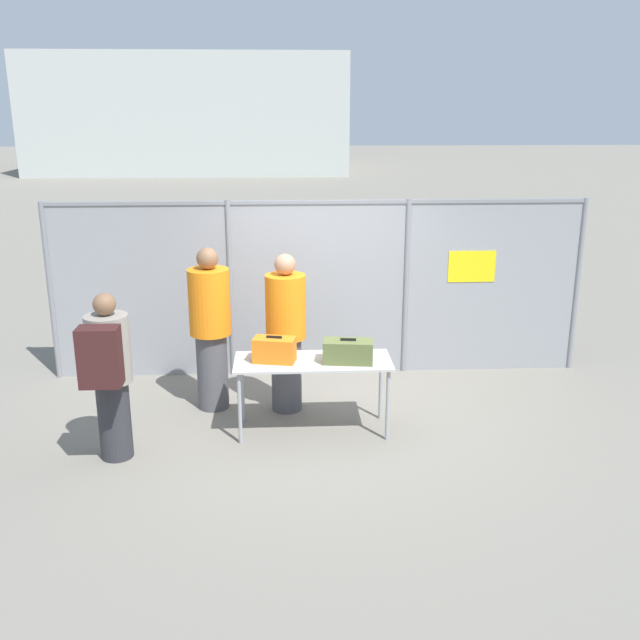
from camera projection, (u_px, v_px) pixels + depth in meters
ground_plane at (326, 423)px, 7.78m from camera, size 120.00×120.00×0.00m
fence_section at (320, 285)px, 8.96m from camera, size 6.72×0.07×2.23m
inspection_table at (313, 367)px, 7.41m from camera, size 1.63×0.65×0.79m
suitcase_orange at (274, 350)px, 7.32m from camera, size 0.46×0.31×0.28m
suitcase_olive at (348, 351)px, 7.30m from camera, size 0.54×0.31×0.26m
traveler_hooded at (109, 371)px, 6.73m from camera, size 0.41×0.64×1.67m
security_worker_near at (286, 331)px, 7.90m from camera, size 0.45×0.45×1.80m
security_worker_far at (210, 327)px, 7.94m from camera, size 0.46×0.46×1.86m
utility_trailer at (408, 301)px, 11.07m from camera, size 3.97×2.26×0.72m
distant_hangar at (197, 114)px, 40.06m from camera, size 16.20×11.88×5.97m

